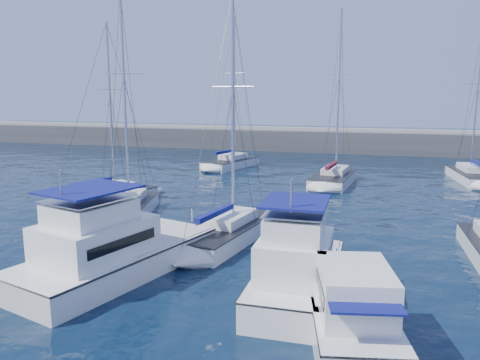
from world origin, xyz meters
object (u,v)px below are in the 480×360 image
(motor_yacht_stbd_outer, at_px, (351,314))
(sailboat_back_a, at_px, (231,163))
(sailboat_mid_b, at_px, (127,208))
(sailboat_back_c, at_px, (473,176))
(sailboat_back_b, at_px, (334,178))
(sailboat_mid_c, at_px, (227,232))
(motor_yacht_port_inner, at_px, (110,252))
(sailboat_mid_a, at_px, (107,198))
(motor_yacht_stbd_inner, at_px, (297,272))

(motor_yacht_stbd_outer, xyz_separation_m, sailboat_back_a, (-15.52, 35.62, -0.39))
(sailboat_mid_b, height_order, sailboat_back_a, sailboat_back_a)
(sailboat_back_a, distance_m, sailboat_back_c, 25.13)
(sailboat_back_a, xyz_separation_m, sailboat_back_b, (12.31, -6.93, -0.02))
(sailboat_mid_b, bearing_deg, sailboat_mid_c, -37.43)
(motor_yacht_stbd_outer, relative_size, sailboat_back_b, 0.44)
(sailboat_back_a, bearing_deg, motor_yacht_port_inner, -65.89)
(sailboat_mid_b, distance_m, sailboat_mid_c, 9.18)
(motor_yacht_port_inner, height_order, sailboat_mid_a, sailboat_mid_a)
(sailboat_mid_b, relative_size, sailboat_back_a, 0.90)
(sailboat_mid_c, bearing_deg, sailboat_back_b, 87.42)
(sailboat_back_c, bearing_deg, sailboat_mid_b, -146.76)
(motor_yacht_stbd_outer, height_order, sailboat_back_c, sailboat_back_c)
(sailboat_mid_c, relative_size, sailboat_back_b, 0.85)
(sailboat_back_a, bearing_deg, sailboat_mid_c, -56.80)
(motor_yacht_stbd_outer, height_order, sailboat_mid_c, sailboat_mid_c)
(sailboat_mid_a, xyz_separation_m, sailboat_mid_c, (11.59, -6.04, 0.00))
(sailboat_mid_a, distance_m, sailboat_back_b, 20.75)
(sailboat_back_b, bearing_deg, motor_yacht_stbd_inner, -81.99)
(sailboat_back_a, bearing_deg, motor_yacht_stbd_inner, -51.93)
(motor_yacht_port_inner, bearing_deg, sailboat_back_a, 113.47)
(sailboat_mid_a, bearing_deg, motor_yacht_stbd_outer, -19.56)
(motor_yacht_stbd_outer, bearing_deg, motor_yacht_port_inner, 153.78)
(motor_yacht_port_inner, distance_m, motor_yacht_stbd_outer, 11.25)
(sailboat_mid_c, xyz_separation_m, sailboat_back_a, (-8.10, 26.40, 0.04))
(sailboat_back_b, bearing_deg, sailboat_mid_b, -122.51)
(motor_yacht_stbd_inner, height_order, sailboat_back_b, sailboat_back_b)
(motor_yacht_stbd_inner, height_order, motor_yacht_stbd_outer, motor_yacht_stbd_inner)
(sailboat_mid_c, bearing_deg, sailboat_back_a, 116.68)
(sailboat_mid_b, bearing_deg, sailboat_back_c, 25.03)
(sailboat_back_a, bearing_deg, sailboat_back_c, 12.22)
(motor_yacht_port_inner, distance_m, sailboat_mid_c, 7.41)
(motor_yacht_port_inner, distance_m, motor_yacht_stbd_inner, 8.61)
(motor_yacht_stbd_inner, bearing_deg, motor_yacht_stbd_outer, -51.53)
(motor_yacht_port_inner, distance_m, sailboat_back_b, 27.11)
(sailboat_back_c, bearing_deg, sailboat_back_b, -164.28)
(sailboat_back_a, height_order, sailboat_back_b, sailboat_back_a)
(sailboat_mid_a, xyz_separation_m, sailboat_mid_b, (3.12, -2.49, 0.03))
(motor_yacht_stbd_outer, bearing_deg, motor_yacht_stbd_inner, 117.30)
(motor_yacht_stbd_inner, relative_size, sailboat_mid_a, 0.58)
(sailboat_mid_a, relative_size, sailboat_mid_b, 0.89)
(sailboat_back_a, bearing_deg, motor_yacht_stbd_outer, -50.31)
(sailboat_back_b, distance_m, sailboat_back_c, 13.78)
(sailboat_mid_a, distance_m, sailboat_back_a, 20.66)
(sailboat_mid_b, xyz_separation_m, sailboat_mid_c, (8.47, -3.55, -0.03))
(sailboat_mid_b, bearing_deg, motor_yacht_stbd_inner, -50.97)
(motor_yacht_stbd_inner, height_order, sailboat_back_c, sailboat_back_c)
(motor_yacht_stbd_inner, distance_m, sailboat_back_a, 35.39)
(motor_yacht_port_inner, height_order, sailboat_back_c, sailboat_back_c)
(motor_yacht_port_inner, xyz_separation_m, sailboat_back_c, (20.48, 31.19, -0.62))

